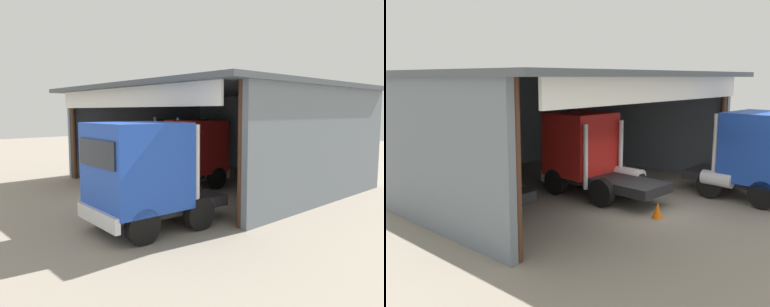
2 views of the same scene
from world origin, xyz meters
The scene contains 8 objects.
ground_plane centered at (0.00, 0.00, 0.00)m, with size 80.00×80.00×0.00m, color gray.
workshop_shed centered at (0.00, 5.67, 3.39)m, with size 12.94×10.90×4.84m.
truck_black_left_bay centered at (-3.96, 5.97, 1.67)m, with size 2.60×5.00×3.33m.
truck_red_yard_outside centered at (0.24, 3.15, 1.67)m, with size 2.52×5.06×3.24m.
truck_blue_center_right_bay centered at (3.95, -2.22, 1.80)m, with size 2.81×4.45×3.34m.
oil_drum centered at (4.17, 9.19, 0.46)m, with size 0.58×0.58×0.93m, color gold.
tool_cart centered at (5.09, 9.03, 0.50)m, with size 0.90×0.60×1.00m, color black.
traffic_cone centered at (-0.60, -0.64, 0.28)m, with size 0.36×0.36×0.56m, color orange.
Camera 1 is at (13.36, -8.71, 3.68)m, focal length 34.83 mm.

